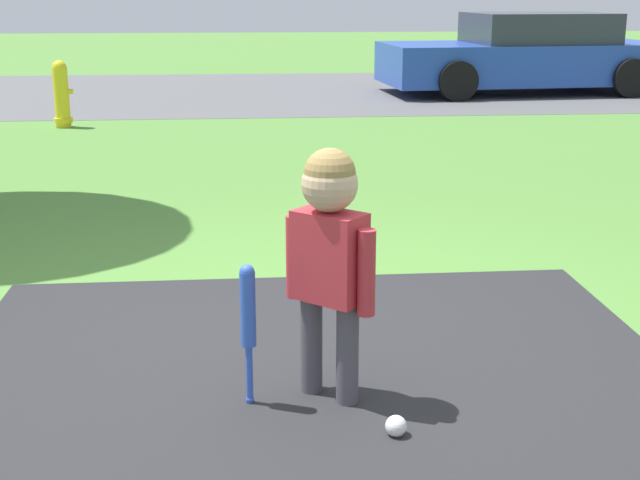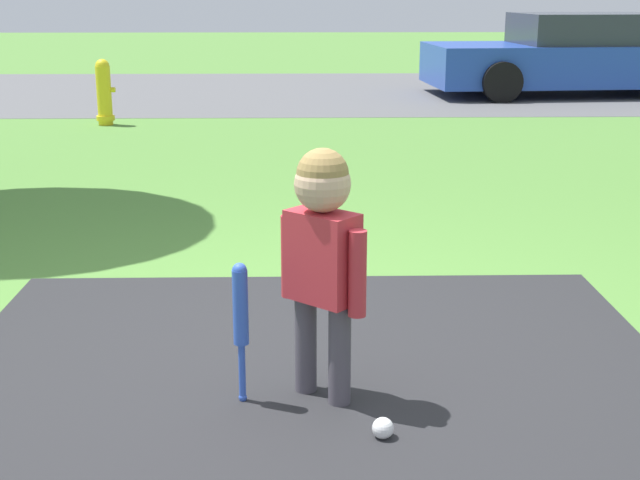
{
  "view_description": "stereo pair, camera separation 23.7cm",
  "coord_description": "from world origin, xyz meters",
  "px_view_note": "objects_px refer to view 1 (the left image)",
  "views": [
    {
      "loc": [
        -0.06,
        -3.69,
        1.54
      ],
      "look_at": [
        0.26,
        -0.11,
        0.53
      ],
      "focal_mm": 50.0,
      "sensor_mm": 36.0,
      "label": 1
    },
    {
      "loc": [
        0.18,
        -3.71,
        1.54
      ],
      "look_at": [
        0.26,
        -0.11,
        0.53
      ],
      "focal_mm": 50.0,
      "sensor_mm": 36.0,
      "label": 2
    }
  ],
  "objects_px": {
    "baseball_bat": "(248,315)",
    "parked_car": "(527,55)",
    "child": "(330,240)",
    "fire_hydrant": "(62,95)",
    "sports_ball": "(396,426)"
  },
  "relations": [
    {
      "from": "baseball_bat",
      "to": "parked_car",
      "type": "relative_size",
      "value": 0.13
    },
    {
      "from": "child",
      "to": "baseball_bat",
      "type": "height_order",
      "value": "child"
    },
    {
      "from": "baseball_bat",
      "to": "fire_hydrant",
      "type": "relative_size",
      "value": 0.73
    },
    {
      "from": "baseball_bat",
      "to": "fire_hydrant",
      "type": "distance_m",
      "value": 7.64
    },
    {
      "from": "fire_hydrant",
      "to": "parked_car",
      "type": "distance_m",
      "value": 7.1
    },
    {
      "from": "child",
      "to": "fire_hydrant",
      "type": "height_order",
      "value": "child"
    },
    {
      "from": "baseball_bat",
      "to": "child",
      "type": "bearing_deg",
      "value": 5.61
    },
    {
      "from": "fire_hydrant",
      "to": "sports_ball",
      "type": "bearing_deg",
      "value": -71.47
    },
    {
      "from": "sports_ball",
      "to": "baseball_bat",
      "type": "bearing_deg",
      "value": 149.15
    },
    {
      "from": "child",
      "to": "baseball_bat",
      "type": "distance_m",
      "value": 0.42
    },
    {
      "from": "baseball_bat",
      "to": "parked_car",
      "type": "distance_m",
      "value": 11.26
    },
    {
      "from": "fire_hydrant",
      "to": "parked_car",
      "type": "height_order",
      "value": "parked_car"
    },
    {
      "from": "fire_hydrant",
      "to": "baseball_bat",
      "type": "bearing_deg",
      "value": -74.41
    },
    {
      "from": "child",
      "to": "baseball_bat",
      "type": "relative_size",
      "value": 1.76
    },
    {
      "from": "child",
      "to": "parked_car",
      "type": "height_order",
      "value": "parked_car"
    }
  ]
}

